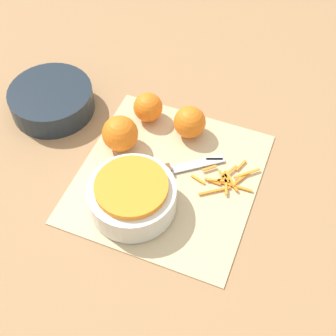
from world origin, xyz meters
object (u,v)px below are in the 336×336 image
bowl_dark (52,100)px  orange_right (148,107)px  bowl_speckled (132,196)px  orange_left (190,122)px  knife (160,171)px  orange_back (120,134)px

bowl_dark → orange_right: bearing=-76.8°
bowl_speckled → orange_left: (0.23, -0.04, 0.00)m
bowl_speckled → bowl_dark: size_ratio=0.90×
bowl_dark → knife: bowl_dark is taller
orange_left → orange_right: 0.11m
bowl_speckled → knife: bowl_speckled is taller
bowl_speckled → bowl_dark: bearing=57.6°
bowl_dark → orange_back: 0.21m
orange_left → bowl_speckled: bearing=170.3°
bowl_speckled → orange_back: size_ratio=2.22×
orange_right → bowl_dark: bearing=103.2°
knife → orange_right: bearing=84.5°
bowl_dark → orange_left: size_ratio=2.70×
orange_right → orange_back: size_ratio=0.85×
orange_right → orange_left: bearing=-95.6°
bowl_speckled → orange_right: bearing=15.7°
orange_right → knife: bearing=-148.0°
knife → orange_left: 0.14m
bowl_dark → bowl_speckled: bearing=-122.4°
bowl_speckled → bowl_dark: 0.35m
knife → orange_back: 0.12m
bowl_speckled → orange_back: (0.14, 0.09, 0.00)m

